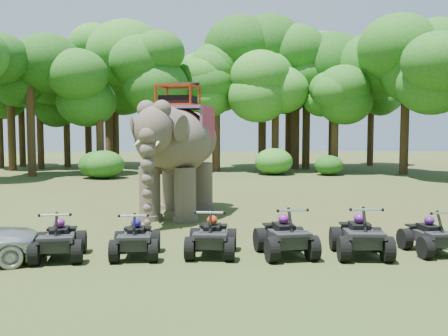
{
  "coord_description": "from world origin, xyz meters",
  "views": [
    {
      "loc": [
        -0.39,
        -14.2,
        3.1
      ],
      "look_at": [
        0.0,
        1.2,
        1.9
      ],
      "focal_mm": 40.0,
      "sensor_mm": 36.0,
      "label": 1
    }
  ],
  "objects_px": {
    "atv_0": "(59,234)",
    "atv_4": "(361,230)",
    "atv_3": "(285,230)",
    "atv_2": "(212,231)",
    "elephant": "(178,149)",
    "atv_1": "(136,234)",
    "atv_5": "(432,231)"
  },
  "relations": [
    {
      "from": "atv_1",
      "to": "atv_2",
      "type": "bearing_deg",
      "value": 0.36
    },
    {
      "from": "atv_2",
      "to": "atv_1",
      "type": "bearing_deg",
      "value": -171.54
    },
    {
      "from": "elephant",
      "to": "atv_3",
      "type": "xyz_separation_m",
      "value": [
        3.02,
        -5.95,
        -1.77
      ]
    },
    {
      "from": "elephant",
      "to": "atv_1",
      "type": "bearing_deg",
      "value": -82.42
    },
    {
      "from": "elephant",
      "to": "atv_0",
      "type": "height_order",
      "value": "elephant"
    },
    {
      "from": "atv_3",
      "to": "atv_4",
      "type": "relative_size",
      "value": 0.98
    },
    {
      "from": "atv_1",
      "to": "atv_5",
      "type": "relative_size",
      "value": 1.0
    },
    {
      "from": "atv_0",
      "to": "atv_4",
      "type": "height_order",
      "value": "atv_4"
    },
    {
      "from": "atv_4",
      "to": "atv_5",
      "type": "xyz_separation_m",
      "value": [
        1.86,
        0.21,
        -0.07
      ]
    },
    {
      "from": "atv_2",
      "to": "elephant",
      "type": "bearing_deg",
      "value": 106.56
    },
    {
      "from": "atv_2",
      "to": "atv_4",
      "type": "height_order",
      "value": "atv_4"
    },
    {
      "from": "elephant",
      "to": "atv_0",
      "type": "xyz_separation_m",
      "value": [
        -2.44,
        -6.11,
        -1.81
      ]
    },
    {
      "from": "atv_0",
      "to": "atv_2",
      "type": "xyz_separation_m",
      "value": [
        3.66,
        0.25,
        0.0
      ]
    },
    {
      "from": "atv_0",
      "to": "atv_5",
      "type": "distance_m",
      "value": 9.17
    },
    {
      "from": "atv_3",
      "to": "atv_5",
      "type": "height_order",
      "value": "atv_3"
    },
    {
      "from": "atv_2",
      "to": "atv_4",
      "type": "distance_m",
      "value": 3.65
    },
    {
      "from": "atv_2",
      "to": "atv_5",
      "type": "distance_m",
      "value": 5.5
    },
    {
      "from": "atv_5",
      "to": "atv_3",
      "type": "bearing_deg",
      "value": 175.65
    },
    {
      "from": "elephant",
      "to": "atv_2",
      "type": "distance_m",
      "value": 6.25
    },
    {
      "from": "atv_2",
      "to": "atv_3",
      "type": "height_order",
      "value": "atv_3"
    },
    {
      "from": "atv_4",
      "to": "atv_5",
      "type": "bearing_deg",
      "value": 10.5
    },
    {
      "from": "atv_0",
      "to": "atv_3",
      "type": "distance_m",
      "value": 5.47
    },
    {
      "from": "atv_2",
      "to": "atv_0",
      "type": "bearing_deg",
      "value": -171.26
    },
    {
      "from": "elephant",
      "to": "atv_3",
      "type": "distance_m",
      "value": 6.91
    },
    {
      "from": "atv_1",
      "to": "atv_3",
      "type": "xyz_separation_m",
      "value": [
        3.65,
        0.02,
        0.06
      ]
    },
    {
      "from": "elephant",
      "to": "atv_2",
      "type": "xyz_separation_m",
      "value": [
        1.22,
        -5.86,
        -1.8
      ]
    },
    {
      "from": "atv_0",
      "to": "atv_5",
      "type": "xyz_separation_m",
      "value": [
        9.16,
        0.3,
        -0.03
      ]
    },
    {
      "from": "elephant",
      "to": "atv_0",
      "type": "relative_size",
      "value": 3.57
    },
    {
      "from": "atv_5",
      "to": "elephant",
      "type": "bearing_deg",
      "value": 132.64
    },
    {
      "from": "elephant",
      "to": "atv_1",
      "type": "distance_m",
      "value": 6.28
    },
    {
      "from": "atv_0",
      "to": "atv_4",
      "type": "relative_size",
      "value": 0.93
    },
    {
      "from": "elephant",
      "to": "atv_0",
      "type": "distance_m",
      "value": 6.82
    }
  ]
}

